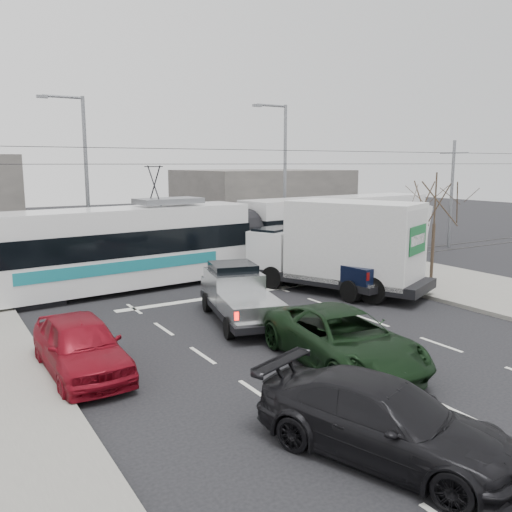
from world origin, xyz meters
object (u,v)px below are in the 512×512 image
street_lamp_far (83,171)px  green_car (343,339)px  traffic_signal (354,221)px  box_truck (339,247)px  red_car (81,345)px  navy_pickup (330,263)px  silver_pickup (238,293)px  tram (241,236)px  dark_car (384,420)px  street_lamp_near (283,170)px  bare_tree (435,204)px

street_lamp_far → green_car: size_ratio=1.61×
traffic_signal → box_truck: box_truck is taller
red_car → navy_pickup: bearing=19.1°
silver_pickup → tram: bearing=73.5°
street_lamp_far → dark_car: street_lamp_far is taller
box_truck → dark_car: 13.66m
silver_pickup → dark_car: silver_pickup is taller
street_lamp_far → red_car: street_lamp_far is taller
traffic_signal → navy_pickup: (-2.95, -1.81, -1.55)m
box_truck → dark_car: size_ratio=1.63×
silver_pickup → green_car: 5.43m
street_lamp_far → green_car: street_lamp_far is taller
street_lamp_near → street_lamp_far: 11.67m
street_lamp_near → box_truck: (-3.71, -9.86, -3.16)m
silver_pickup → navy_pickup: bearing=33.5°
green_car → red_car: red_car is taller
tram → street_lamp_near: bearing=32.7°
bare_tree → red_car: (-15.95, -2.07, -3.01)m
bare_tree → box_truck: (-3.99, 1.64, -1.84)m
bare_tree → tram: (-5.56, 7.41, -1.88)m
tram → dark_car: bearing=-116.4°
tram → red_car: size_ratio=5.75×
traffic_signal → box_truck: size_ratio=0.43×
tram → green_car: (-4.08, -12.66, -1.14)m
bare_tree → red_car: size_ratio=1.08×
tram → green_car: bearing=-112.9°
bare_tree → traffic_signal: bare_tree is taller
silver_pickup → red_car: (-6.06, -2.25, -0.17)m
navy_pickup → tram: bearing=100.0°
street_lamp_far → green_car: (2.15, -18.75, -4.34)m
tram → dark_car: 17.98m
traffic_signal → dark_car: 17.35m
box_truck → street_lamp_far: bearing=99.4°
dark_car → bare_tree: bearing=16.9°
bare_tree → dark_car: size_ratio=0.98×
traffic_signal → red_car: size_ratio=0.78×
green_car → dark_car: bearing=-113.9°
street_lamp_near → street_lamp_far: bearing=170.1°
bare_tree → street_lamp_far: street_lamp_far is taller
street_lamp_near → silver_pickup: 15.41m
bare_tree → silver_pickup: size_ratio=0.89×
navy_pickup → dark_car: 14.01m
box_truck → green_car: box_truck is taller
bare_tree → navy_pickup: size_ratio=0.84×
bare_tree → street_lamp_near: bearing=91.4°
navy_pickup → dark_car: bearing=-130.7°
navy_pickup → red_car: (-11.87, -4.26, -0.41)m
bare_tree → street_lamp_near: size_ratio=0.56×
navy_pickup → red_car: navy_pickup is taller
silver_pickup → dark_car: (-2.21, -9.48, -0.22)m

